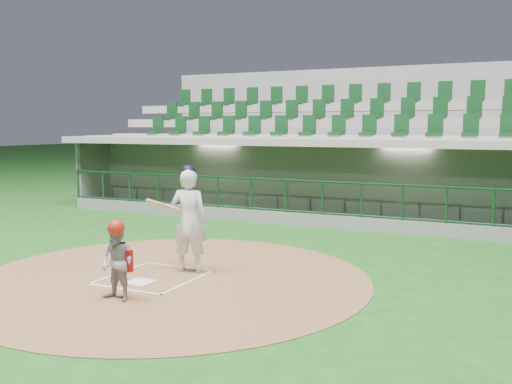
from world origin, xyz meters
TOP-DOWN VIEW (x-y plane):
  - ground at (0.00, 0.00)m, footprint 120.00×120.00m
  - dirt_circle at (0.30, -0.20)m, footprint 7.20×7.20m
  - home_plate at (0.00, -0.70)m, footprint 0.43×0.43m
  - batter_box_chalk at (0.00, -0.30)m, footprint 1.55×1.80m
  - dugout_structure at (0.04, 7.85)m, footprint 16.40×3.70m
  - seating_deck at (0.00, 10.91)m, footprint 17.00×6.72m
  - batter at (0.36, 0.36)m, footprint 0.93×0.94m
  - catcher at (0.30, -1.66)m, footprint 0.61×0.49m

SIDE VIEW (x-z plane):
  - ground at x=0.00m, z-range 0.00..0.00m
  - dirt_circle at x=0.30m, z-range 0.00..0.01m
  - batter_box_chalk at x=0.00m, z-range 0.01..0.02m
  - home_plate at x=0.00m, z-range 0.01..0.03m
  - catcher at x=0.30m, z-range 0.00..1.28m
  - dugout_structure at x=0.04m, z-range -0.55..2.45m
  - batter at x=0.36m, z-range 0.00..2.02m
  - seating_deck at x=0.00m, z-range -1.15..4.00m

